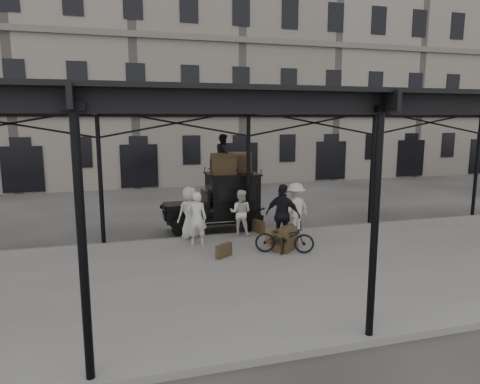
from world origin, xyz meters
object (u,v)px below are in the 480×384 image
Objects in this scene: porter_official at (283,215)px; steamer_trunk_roof_near at (223,165)px; bicycle at (285,238)px; steamer_trunk_platform at (285,240)px; porter_left at (197,218)px; taxi at (224,199)px.

steamer_trunk_roof_near is at bearing -21.52° from porter_official.
porter_official is at bearing 4.19° from bicycle.
steamer_trunk_platform is at bearing 122.03° from porter_official.
porter_official is 1.12× the size of bicycle.
bicycle is (-0.23, -0.73, -0.53)m from porter_official.
bicycle reaches higher than steamer_trunk_platform.
steamer_trunk_platform is (2.54, -1.31, -0.56)m from porter_left.
porter_official is 2.22× the size of steamer_trunk_roof_near.
porter_left is at bearing 78.11° from bicycle.
porter_left is 2.74m from steamer_trunk_roof_near.
steamer_trunk_roof_near is (-1.28, 2.71, 1.36)m from porter_official.
taxi is at bearing 36.30° from bicycle.
steamer_trunk_platform is at bearing -65.43° from steamer_trunk_roof_near.
steamer_trunk_roof_near reaches higher than porter_left.
steamer_trunk_roof_near reaches higher than taxi.
taxi is 3.20m from porter_official.
porter_official is at bearing 35.73° from steamer_trunk_platform.
porter_left is 2.77m from porter_official.
porter_left is 2.06× the size of steamer_trunk_platform.
steamer_trunk_platform is (1.19, -3.16, -2.05)m from steamer_trunk_roof_near.
steamer_trunk_roof_near is at bearing -108.07° from taxi.
bicycle is at bearing -69.08° from steamer_trunk_roof_near.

